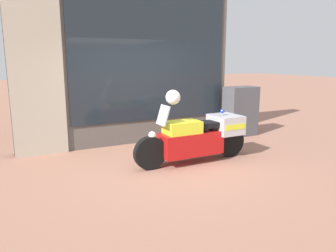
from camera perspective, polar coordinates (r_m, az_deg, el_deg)
The scene contains 6 objects.
ground_plane at distance 6.46m, azimuth -0.05°, elevation -6.65°, with size 60.00×60.00×0.00m, color #9E6B56.
shop_building at distance 7.83m, azimuth -9.78°, elevation 11.85°, with size 5.29×0.55×4.14m.
window_display at distance 8.32m, azimuth -3.56°, elevation 0.76°, with size 3.77×0.30×1.91m.
paramedic_motorcycle at distance 6.54m, azimuth 5.52°, elevation -1.76°, with size 2.47×0.65×1.19m.
utility_cabinet at distance 8.95m, azimuth 12.50°, elevation 2.53°, with size 0.85×0.50×1.30m, color #4C4C51.
white_helmet at distance 6.10m, azimuth 0.88°, elevation 5.03°, with size 0.28×0.28×0.28m, color white.
Camera 1 is at (-2.79, -5.46, 2.03)m, focal length 35.00 mm.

